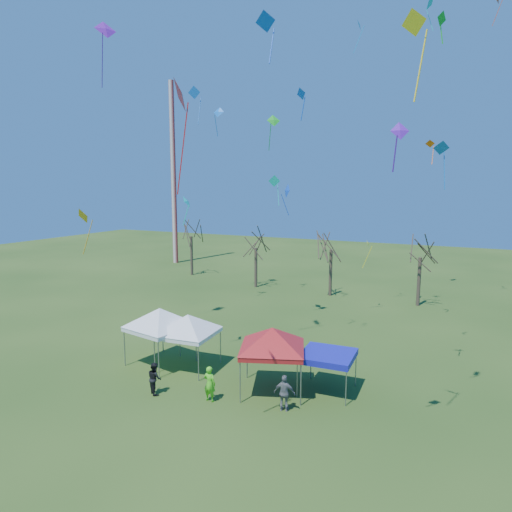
{
  "coord_description": "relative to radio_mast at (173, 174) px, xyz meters",
  "views": [
    {
      "loc": [
        10.25,
        -19.07,
        10.88
      ],
      "look_at": [
        -0.35,
        3.0,
        7.1
      ],
      "focal_mm": 32.0,
      "sensor_mm": 36.0,
      "label": 1
    }
  ],
  "objects": [
    {
      "name": "tree_0",
      "position": [
        7.15,
        -6.62,
        -6.01
      ],
      "size": [
        3.83,
        3.83,
        8.44
      ],
      "color": "#3D2D21",
      "rests_on": "ground"
    },
    {
      "name": "kite_18",
      "position": [
        28.02,
        -25.21,
        4.0
      ],
      "size": [
        0.87,
        0.71,
        2.05
      ],
      "rotation": [
        0.0,
        0.0,
        2.63
      ],
      "color": "blue",
      "rests_on": "ground"
    },
    {
      "name": "kite_8",
      "position": [
        15.83,
        -28.96,
        8.4
      ],
      "size": [
        1.48,
        1.71,
        4.28
      ],
      "rotation": [
        0.0,
        0.0,
        1.08
      ],
      "color": "#7118AB",
      "rests_on": "ground"
    },
    {
      "name": "kite_13",
      "position": [
        20.23,
        -11.4,
        -1.18
      ],
      "size": [
        1.16,
        1.03,
        3.02
      ],
      "rotation": [
        0.0,
        0.0,
        3.72
      ],
      "color": "#0DCCB4",
      "rests_on": "ground"
    },
    {
      "name": "tent_white_west",
      "position": [
        21.35,
        -31.41,
        -9.21
      ],
      "size": [
        4.55,
        4.55,
        4.08
      ],
      "rotation": [
        0.0,
        0.0,
        -0.19
      ],
      "color": "gray",
      "rests_on": "ground"
    },
    {
      "name": "radio_mast",
      "position": [
        0.0,
        0.0,
        0.0
      ],
      "size": [
        0.7,
        0.7,
        25.0
      ],
      "primitive_type": "cylinder",
      "color": "silver",
      "rests_on": "ground"
    },
    {
      "name": "tree_2",
      "position": [
        25.63,
        -9.62,
        -6.21
      ],
      "size": [
        3.71,
        3.71,
        8.18
      ],
      "color": "#3D2D21",
      "rests_on": "ground"
    },
    {
      "name": "kite_2",
      "position": [
        15.43,
        -13.88,
        5.34
      ],
      "size": [
        1.11,
        0.6,
        2.76
      ],
      "rotation": [
        0.0,
        0.0,
        0.01
      ],
      "color": "blue",
      "rests_on": "ground"
    },
    {
      "name": "kite_9",
      "position": [
        35.63,
        -35.75,
        0.27
      ],
      "size": [
        0.76,
        0.59,
        1.79
      ],
      "rotation": [
        0.0,
        0.0,
        0.49
      ],
      "color": "#6C1CC6",
      "rests_on": "ground"
    },
    {
      "name": "kite_0",
      "position": [
        35.97,
        -35.77,
        3.82
      ],
      "size": [
        1.02,
        0.8,
        3.15
      ],
      "rotation": [
        0.0,
        0.0,
        2.76
      ],
      "color": "yellow",
      "rests_on": "ground"
    },
    {
      "name": "ground",
      "position": [
        28.0,
        -34.0,
        -12.5
      ],
      "size": [
        140.0,
        140.0,
        0.0
      ],
      "primitive_type": "plane",
      "color": "#284616",
      "rests_on": "ground"
    },
    {
      "name": "kite_26",
      "position": [
        29.48,
        -16.86,
        10.28
      ],
      "size": [
        0.76,
        0.89,
        2.52
      ],
      "rotation": [
        0.0,
        0.0,
        1.77
      ],
      "color": "#1692ED",
      "rests_on": "ground"
    },
    {
      "name": "person_green",
      "position": [
        26.64,
        -34.34,
        -11.58
      ],
      "size": [
        0.7,
        0.48,
        1.85
      ],
      "primitive_type": "imported",
      "rotation": [
        0.0,
        0.0,
        3.08
      ],
      "color": "#54D922",
      "rests_on": "ground"
    },
    {
      "name": "kite_7",
      "position": [
        16.9,
        -20.24,
        5.87
      ],
      "size": [
        1.09,
        0.88,
        3.12
      ],
      "rotation": [
        0.0,
        0.0,
        3.37
      ],
      "color": "blue",
      "rests_on": "ground"
    },
    {
      "name": "tent_red",
      "position": [
        29.04,
        -31.91,
        -9.22
      ],
      "size": [
        4.33,
        4.33,
        4.06
      ],
      "rotation": [
        0.0,
        0.0,
        0.35
      ],
      "color": "gray",
      "rests_on": "ground"
    },
    {
      "name": "kite_15",
      "position": [
        35.99,
        -26.06,
        6.95
      ],
      "size": [
        0.57,
        0.79,
        1.63
      ],
      "rotation": [
        0.0,
        0.0,
        4.21
      ],
      "color": "green",
      "rests_on": "ground"
    },
    {
      "name": "kite_24",
      "position": [
        24.75,
        -22.07,
        2.99
      ],
      "size": [
        1.1,
        1.03,
        2.57
      ],
      "rotation": [
        0.0,
        0.0,
        0.68
      ],
      "color": "green",
      "rests_on": "ground"
    },
    {
      "name": "kite_27",
      "position": [
        29.64,
        -34.16,
        5.3
      ],
      "size": [
        0.94,
        0.61,
        2.25
      ],
      "rotation": [
        0.0,
        0.0,
        3.2
      ],
      "color": "blue",
      "rests_on": "ground"
    },
    {
      "name": "tree_1",
      "position": [
        17.23,
        -9.35,
        -6.71
      ],
      "size": [
        3.42,
        3.42,
        7.54
      ],
      "color": "#3D2D21",
      "rests_on": "ground"
    },
    {
      "name": "tent_white_mid",
      "position": [
        23.26,
        -31.23,
        -9.4
      ],
      "size": [
        4.35,
        4.35,
        3.84
      ],
      "rotation": [
        0.0,
        0.0,
        0.08
      ],
      "color": "gray",
      "rests_on": "ground"
    },
    {
      "name": "person_dark",
      "position": [
        23.59,
        -34.88,
        -11.65
      ],
      "size": [
        1.04,
        1.0,
        1.7
      ],
      "primitive_type": "imported",
      "rotation": [
        0.0,
        0.0,
        2.54
      ],
      "color": "black",
      "rests_on": "ground"
    },
    {
      "name": "kite_5",
      "position": [
        28.51,
        -38.97,
        1.56
      ],
      "size": [
        1.2,
        1.31,
        4.17
      ],
      "rotation": [
        0.0,
        0.0,
        2.26
      ],
      "color": "red",
      "rests_on": "ground"
    },
    {
      "name": "kite_11",
      "position": [
        24.66,
        -19.18,
        -2.02
      ],
      "size": [
        0.98,
        1.04,
        2.58
      ],
      "rotation": [
        0.0,
        0.0,
        5.44
      ],
      "color": "blue",
      "rests_on": "ground"
    },
    {
      "name": "kite_14",
      "position": [
        13.68,
        -29.64,
        -3.71
      ],
      "size": [
        1.35,
        1.01,
        3.21
      ],
      "rotation": [
        0.0,
        0.0,
        2.88
      ],
      "color": "orange",
      "rests_on": "ground"
    },
    {
      "name": "kite_19",
      "position": [
        34.99,
        -17.05,
        1.35
      ],
      "size": [
        0.69,
        0.49,
        1.81
      ],
      "rotation": [
        0.0,
        0.0,
        3.12
      ],
      "color": "#FD5D0D",
      "rests_on": "ground"
    },
    {
      "name": "kite_1",
      "position": [
        22.44,
        -29.84,
        -2.59
      ],
      "size": [
        0.67,
        0.9,
        1.8
      ],
      "rotation": [
        0.0,
        0.0,
        1.81
      ],
      "color": "#0CBCBB",
      "rests_on": "ground"
    },
    {
      "name": "kite_3",
      "position": [
        33.52,
        -8.63,
        13.93
      ],
      "size": [
        0.79,
        1.22,
        2.78
      ],
      "rotation": [
        0.0,
        0.0,
        4.6
      ],
      "color": "#0DBBCA",
      "rests_on": "ground"
    },
    {
      "name": "kite_17",
      "position": [
        36.45,
        -27.07,
        0.26
      ],
      "size": [
        0.96,
        0.78,
        2.53
      ],
      "rotation": [
        0.0,
        0.0,
        3.51
      ],
      "color": "blue",
      "rests_on": "ground"
    },
    {
      "name": "tree_3",
      "position": [
        34.03,
        -9.96,
        -6.42
      ],
      "size": [
        3.59,
        3.59,
        7.91
      ],
      "color": "#3D2D21",
      "rests_on": "ground"
    },
    {
      "name": "kite_22",
      "position": [
        30.14,
        -13.98,
        -6.62
      ],
      "size": [
        0.77,
        0.8,
        2.44
      ],
      "rotation": [
        0.0,
        0.0,
        1.7
      ],
      "color": "yellow",
      "rests_on": "ground"
    },
    {
      "name": "person_grey",
      "position": [
        30.47,
        -33.65,
        -11.59
      ],
      "size": [
        1.12,
        0.62,
        1.81
      ],
      "primitive_type": "imported",
      "rotation": [
        0.0,
        0.0,
        3.32
      ],
      "color": "slate",
      "rests_on": "ground"
    },
    {
      "name": "tent_blue",
      "position": [
        31.71,
        -30.68,
        -10.53
      ],
      "size": [
        2.84,
        2.84,
        2.14
      ],
      "rotation": [
        0.0,
        0.0,
        0.05
      ],
      "color": "gray",
      "rests_on": "ground"
    }
  ]
}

